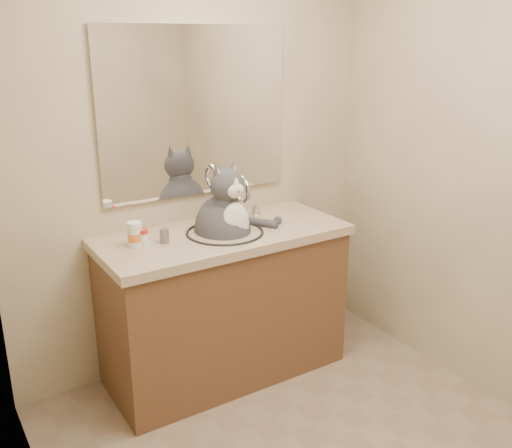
{
  "coord_description": "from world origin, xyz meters",
  "views": [
    {
      "loc": [
        -1.38,
        -1.55,
        1.85
      ],
      "look_at": [
        0.01,
        0.65,
        0.98
      ],
      "focal_mm": 40.0,
      "sensor_mm": 36.0,
      "label": 1
    }
  ],
  "objects_px": {
    "pill_bottle_orange": "(135,235)",
    "pill_bottle_redcap": "(143,238)",
    "grey_canister": "(164,236)",
    "cat": "(224,226)"
  },
  "relations": [
    {
      "from": "pill_bottle_redcap",
      "to": "pill_bottle_orange",
      "type": "bearing_deg",
      "value": 155.83
    },
    {
      "from": "pill_bottle_redcap",
      "to": "grey_canister",
      "type": "height_order",
      "value": "pill_bottle_redcap"
    },
    {
      "from": "pill_bottle_orange",
      "to": "pill_bottle_redcap",
      "type": "bearing_deg",
      "value": -24.17
    },
    {
      "from": "grey_canister",
      "to": "cat",
      "type": "bearing_deg",
      "value": -0.96
    },
    {
      "from": "pill_bottle_redcap",
      "to": "cat",
      "type": "bearing_deg",
      "value": -2.47
    },
    {
      "from": "pill_bottle_redcap",
      "to": "grey_canister",
      "type": "xyz_separation_m",
      "value": [
        0.11,
        -0.01,
        -0.01
      ]
    },
    {
      "from": "cat",
      "to": "pill_bottle_redcap",
      "type": "distance_m",
      "value": 0.45
    },
    {
      "from": "cat",
      "to": "pill_bottle_orange",
      "type": "xyz_separation_m",
      "value": [
        -0.48,
        0.03,
        0.03
      ]
    },
    {
      "from": "pill_bottle_orange",
      "to": "cat",
      "type": "bearing_deg",
      "value": -4.11
    },
    {
      "from": "cat",
      "to": "grey_canister",
      "type": "distance_m",
      "value": 0.34
    }
  ]
}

